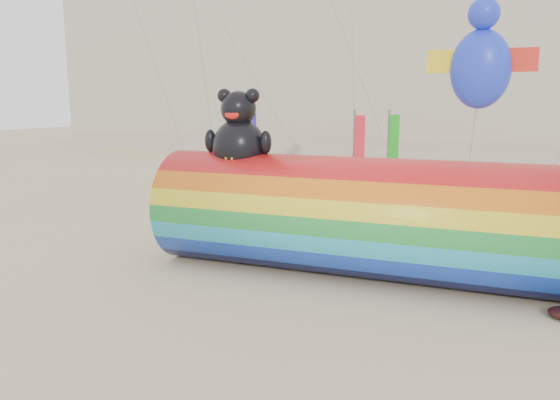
% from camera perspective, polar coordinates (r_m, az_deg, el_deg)
% --- Properties ---
extents(ground, '(160.00, 160.00, 0.00)m').
position_cam_1_polar(ground, '(17.78, -3.31, -8.34)').
color(ground, '#CCB58C').
rests_on(ground, ground).
extents(hotel_building, '(60.40, 15.40, 20.60)m').
position_cam_1_polar(hotel_building, '(64.29, 4.37, 14.51)').
color(hotel_building, '#B7AD99').
rests_on(hotel_building, ground).
extents(windsock_assembly, '(13.44, 4.09, 6.20)m').
position_cam_1_polar(windsock_assembly, '(18.00, 7.98, -1.41)').
color(windsock_assembly, red).
rests_on(windsock_assembly, ground).
extents(festival_banners, '(8.81, 2.06, 5.20)m').
position_cam_1_polar(festival_banners, '(31.21, 5.41, 4.73)').
color(festival_banners, '#59595E').
rests_on(festival_banners, ground).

